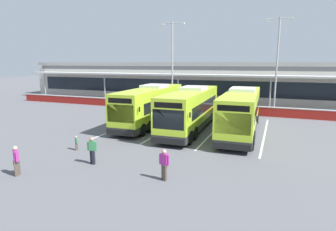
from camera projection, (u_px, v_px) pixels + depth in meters
ground_plane at (169, 145)px, 20.10m from camera, size 200.00×200.00×0.00m
terminal_building at (231, 81)px, 44.11m from camera, size 70.00×13.00×6.00m
red_barrier_wall at (213, 108)px, 33.24m from camera, size 60.00×0.40×1.10m
coach_bus_leftmost at (151, 106)px, 26.99m from camera, size 3.23×12.23×3.78m
coach_bus_left_centre at (191, 110)px, 24.69m from camera, size 3.23×12.23×3.78m
coach_bus_centre at (241, 112)px, 23.42m from camera, size 3.23×12.23×3.78m
bay_stripe_far_west at (133, 122)px, 27.86m from camera, size 0.14×13.00×0.01m
bay_stripe_west at (172, 126)px, 26.34m from camera, size 0.14×13.00×0.01m
bay_stripe_mid_west at (215, 130)px, 24.82m from camera, size 0.14×13.00×0.01m
bay_stripe_centre at (265, 134)px, 23.29m from camera, size 0.14×13.00×0.01m
pedestrian_with_handbag at (16, 160)px, 14.62m from camera, size 0.62×0.52×1.62m
pedestrian_in_dark_coat at (164, 164)px, 14.03m from camera, size 0.54×0.33×1.62m
pedestrian_child at (76, 142)px, 18.97m from camera, size 0.30×0.26×1.00m
pedestrian_near_bin at (92, 150)px, 16.30m from camera, size 0.53×0.31×1.62m
lamp_post_west at (172, 60)px, 35.84m from camera, size 3.24×0.28×11.00m
lamp_post_centre at (277, 60)px, 32.08m from camera, size 3.24×0.28×11.00m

